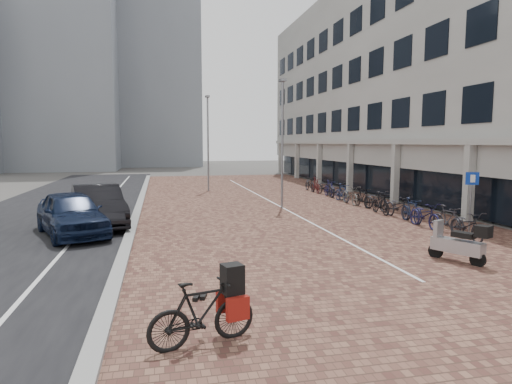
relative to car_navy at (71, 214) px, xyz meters
The scene contains 17 objects.
ground 8.65m from the car_navy, 33.48° to the right, with size 140.00×140.00×0.00m, color #474442.
plaza_brick 11.73m from the car_navy, 38.27° to the left, with size 14.50×42.00×0.04m, color brown.
street_asphalt 7.51m from the car_navy, 104.05° to the left, with size 8.00×50.00×0.03m, color black.
curb 7.58m from the car_navy, 73.94° to the left, with size 0.35×42.00×0.14m, color gray.
lane_line 7.29m from the car_navy, 88.53° to the left, with size 0.12×44.00×0.00m, color white.
parking_line 11.88m from the car_navy, 37.67° to the left, with size 0.10×30.00×0.00m, color white.
office_building 24.31m from the car_navy, 29.17° to the left, with size 8.40×40.00×15.00m.
bg_towers 46.65m from the car_navy, 99.19° to the left, with size 33.00×23.00×32.00m.
car_navy is the anchor object (origin of this frame).
car_dark 1.89m from the car_navy, 68.72° to the left, with size 1.77×5.08×1.67m, color black.
hero_bike 10.63m from the car_navy, 68.88° to the right, with size 1.96×1.00×1.33m.
shoes 8.75m from the car_navy, 62.85° to the right, with size 0.40×0.34×0.10m, color black, non-canonical shape.
scooter_front 13.00m from the car_navy, 28.90° to the right, with size 0.53×1.71×1.17m, color #9E9EA3, non-canonical shape.
parking_sign 14.93m from the car_navy, ahead, with size 0.46×0.20×2.29m.
lamp_near 10.75m from the car_navy, 27.08° to the left, with size 0.12×0.12×6.50m, color gray.
lamp_far 15.38m from the car_navy, 64.62° to the left, with size 0.12×0.12×6.53m, color gray.
bike_row 14.25m from the car_navy, 17.56° to the left, with size 1.19×18.11×1.05m.
Camera 1 is at (-3.99, -12.27, 3.39)m, focal length 31.01 mm.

